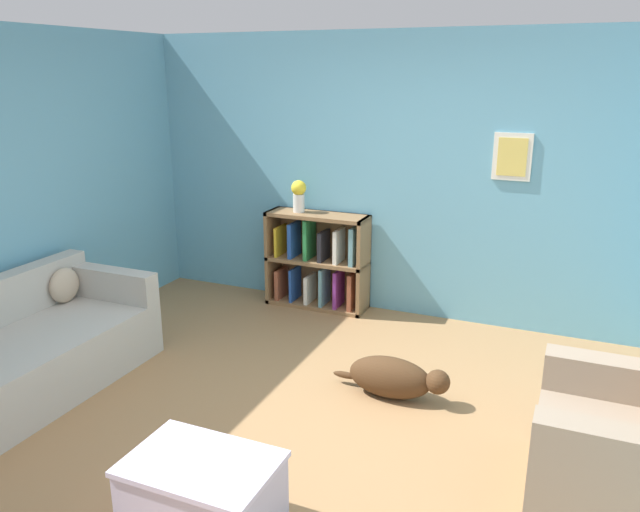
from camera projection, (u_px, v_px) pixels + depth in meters
name	position (u px, v px, depth m)	size (l,w,h in m)	color
ground_plane	(296.00, 422.00, 4.16)	(14.00, 14.00, 0.00)	#997047
wall_back	(399.00, 177.00, 5.76)	(5.60, 0.13, 2.60)	#609EB7
couch	(17.00, 356.00, 4.46)	(0.91, 1.98, 0.78)	#ADA89E
bookshelf	(319.00, 261.00, 6.09)	(1.00, 0.32, 0.94)	olive
recliner_chair	(639.00, 450.00, 3.23)	(0.90, 0.96, 1.06)	gray
coffee_table	(203.00, 492.00, 3.15)	(0.75, 0.52, 0.39)	#BCB2D1
dog	(394.00, 378.00, 4.44)	(0.88, 0.27, 0.30)	#472D19
vase	(299.00, 194.00, 5.96)	(0.14, 0.14, 0.31)	silver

